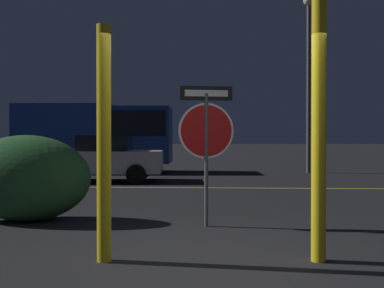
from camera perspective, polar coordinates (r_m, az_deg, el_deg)
name	(u,v)px	position (r m, az deg, el deg)	size (l,w,h in m)	color
ground_plane	(215,265)	(4.77, 3.12, -15.76)	(260.00, 260.00, 0.00)	black
road_center_stripe	(214,188)	(11.96, 2.92, -5.85)	(42.70, 0.12, 0.01)	gold
stop_sign	(206,130)	(6.61, 1.92, 1.88)	(0.85, 0.16, 2.17)	#4C4C51
yellow_pole_left	(104,143)	(4.80, -11.66, 0.09)	(0.16, 0.16, 2.61)	yellow
yellow_pole_right	(319,130)	(4.90, 16.55, 1.79)	(0.16, 0.16, 2.90)	yellow
hedge_bush_1	(26,178)	(7.56, -21.24, -4.26)	(2.14, 1.13, 1.42)	#285B2D
passing_car_2	(103,158)	(14.00, -11.84, -1.90)	(4.05, 2.23, 1.48)	silver
delivery_truck	(100,134)	(18.03, -12.12, 1.35)	(6.24, 2.71, 2.76)	navy
street_lamp	(309,60)	(18.22, 15.28, 10.69)	(0.44, 0.44, 7.19)	#4C4C51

